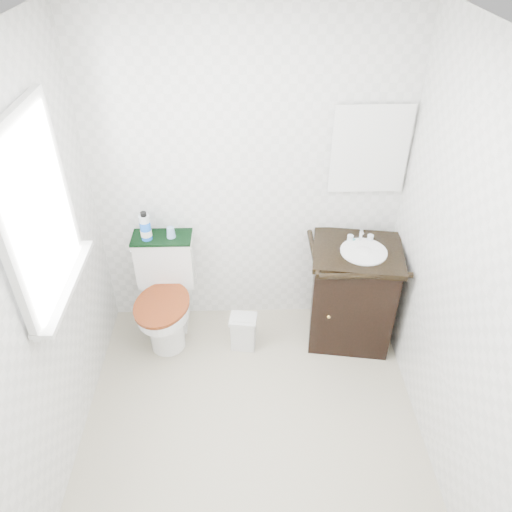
{
  "coord_description": "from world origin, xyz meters",
  "views": [
    {
      "loc": [
        -0.02,
        -1.91,
        2.84
      ],
      "look_at": [
        0.04,
        0.75,
        0.89
      ],
      "focal_mm": 35.0,
      "sensor_mm": 36.0,
      "label": 1
    }
  ],
  "objects_px": {
    "toilet": "(166,297)",
    "trash_bin": "(243,331)",
    "cup": "(171,232)",
    "vanity": "(352,292)",
    "mouthwash_bottle": "(145,227)"
  },
  "relations": [
    {
      "from": "toilet",
      "to": "trash_bin",
      "type": "bearing_deg",
      "value": -16.04
    },
    {
      "from": "toilet",
      "to": "trash_bin",
      "type": "distance_m",
      "value": 0.64
    },
    {
      "from": "toilet",
      "to": "mouthwash_bottle",
      "type": "distance_m",
      "value": 0.59
    },
    {
      "from": "mouthwash_bottle",
      "to": "cup",
      "type": "relative_size",
      "value": 2.72
    },
    {
      "from": "vanity",
      "to": "cup",
      "type": "relative_size",
      "value": 11.29
    },
    {
      "from": "vanity",
      "to": "trash_bin",
      "type": "distance_m",
      "value": 0.87
    },
    {
      "from": "cup",
      "to": "vanity",
      "type": "bearing_deg",
      "value": -7.68
    },
    {
      "from": "vanity",
      "to": "mouthwash_bottle",
      "type": "xyz_separation_m",
      "value": [
        -1.5,
        0.16,
        0.5
      ]
    },
    {
      "from": "mouthwash_bottle",
      "to": "cup",
      "type": "distance_m",
      "value": 0.18
    },
    {
      "from": "mouthwash_bottle",
      "to": "cup",
      "type": "bearing_deg",
      "value": 6.71
    },
    {
      "from": "trash_bin",
      "to": "cup",
      "type": "relative_size",
      "value": 3.53
    },
    {
      "from": "vanity",
      "to": "trash_bin",
      "type": "bearing_deg",
      "value": -172.77
    },
    {
      "from": "vanity",
      "to": "mouthwash_bottle",
      "type": "distance_m",
      "value": 1.58
    },
    {
      "from": "toilet",
      "to": "trash_bin",
      "type": "height_order",
      "value": "toilet"
    },
    {
      "from": "mouthwash_bottle",
      "to": "cup",
      "type": "height_order",
      "value": "mouthwash_bottle"
    }
  ]
}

